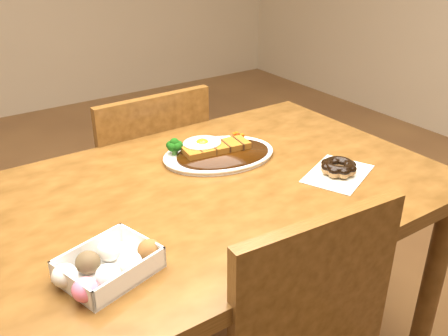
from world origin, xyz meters
TOP-DOWN VIEW (x-y plane):
  - table at (0.00, 0.00)m, footprint 1.20×0.80m
  - chair_far at (0.04, 0.53)m, footprint 0.42×0.42m
  - katsu_curry_plate at (0.10, 0.14)m, footprint 0.36×0.29m
  - donut_box at (-0.37, -0.19)m, footprint 0.21×0.18m
  - pon_de_ring at (0.31, -0.14)m, footprint 0.24×0.21m

SIDE VIEW (x-z plane):
  - chair_far at x=0.04m, z-range 0.04..0.91m
  - table at x=0.00m, z-range 0.28..1.03m
  - katsu_curry_plate at x=0.10m, z-range 0.73..0.80m
  - pon_de_ring at x=0.31m, z-range 0.75..0.79m
  - donut_box at x=-0.37m, z-range 0.75..0.80m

